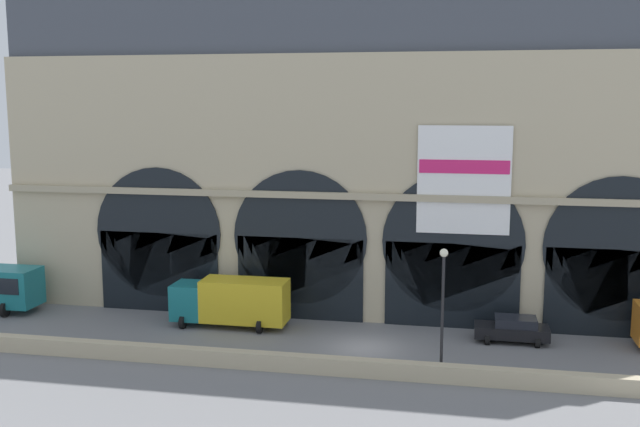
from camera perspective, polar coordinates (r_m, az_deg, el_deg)
ground_plane at (r=44.21m, az=3.41°, el=-10.34°), size 200.00×200.00×0.00m
quay_parapet_wall at (r=39.80m, az=2.51°, el=-11.83°), size 90.00×0.70×0.94m
station_building at (r=49.14m, az=4.69°, el=4.12°), size 51.66×4.93×21.72m
box_truck_midwest at (r=47.91m, az=-6.89°, el=-6.75°), size 7.50×2.91×3.12m
car_mideast at (r=46.35m, az=14.73°, el=-8.67°), size 4.40×2.22×1.55m
street_lamp_quayside at (r=38.98m, az=9.52°, el=-6.30°), size 0.44×0.44×6.90m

